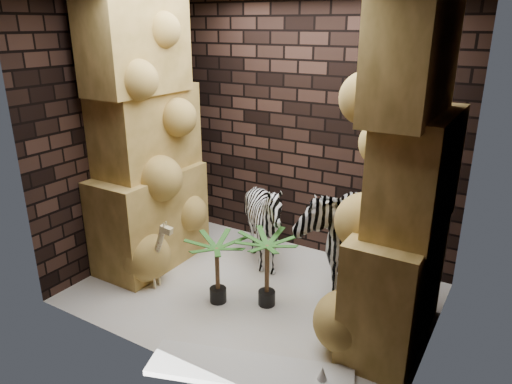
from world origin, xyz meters
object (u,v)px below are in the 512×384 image
Objects in this scene: zebra_right at (336,223)px; giraffe_toy at (147,251)px; palm_back at (217,271)px; palm_front at (267,271)px; zebra_left at (265,227)px; surfboard at (249,371)px.

zebra_right is 1.88× the size of giraffe_toy.
palm_front is at bearing 24.76° from palm_back.
giraffe_toy is at bearing -131.34° from zebra_left.
palm_front is 0.46× the size of surfboard.
palm_front is at bearing 8.85° from giraffe_toy.
zebra_left is at bearing 43.20° from giraffe_toy.
zebra_right is at bearing -1.33° from zebra_left.
palm_front is (1.27, 0.33, -0.02)m from giraffe_toy.
zebra_right is 1.36× the size of zebra_left.
zebra_right is at bearing 23.90° from giraffe_toy.
surfboard is (0.38, -0.93, -0.35)m from palm_front.
zebra_left is 1.59× the size of palm_back.
giraffe_toy is (-1.71, -0.97, -0.35)m from zebra_right.
zebra_right is 2.00m from giraffe_toy.
zebra_left is (-0.85, 0.02, -0.25)m from zebra_right.
palm_front is at bearing -58.51° from zebra_left.
giraffe_toy is at bearing -165.45° from palm_front.
giraffe_toy is 1.80m from surfboard.
zebra_right reaches higher than surfboard.
surfboard is at bearing -63.97° from zebra_left.
palm_back is at bearing -155.24° from palm_front.
zebra_left reaches higher than palm_back.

